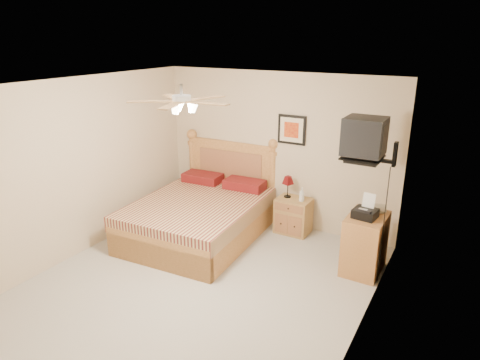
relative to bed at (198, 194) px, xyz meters
The scene contains 17 objects.
floor 1.54m from the bed, 55.34° to the right, with size 4.50×4.50×0.00m, color #A7A197.
ceiling 2.24m from the bed, 55.34° to the right, with size 4.00×4.50×0.04m, color white.
wall_back 1.47m from the bed, 55.58° to the left, with size 4.00×0.04×2.50m, color beige.
wall_front 3.50m from the bed, 77.06° to the right, with size 4.00×0.04×2.50m, color beige.
wall_left 1.74m from the bed, 137.58° to the right, with size 0.04×4.50×2.50m, color beige.
wall_right 3.04m from the bed, 21.98° to the right, with size 0.04×4.50×2.50m, color beige.
bed is the anchor object (origin of this frame).
nightstand 1.57m from the bed, 35.95° to the left, with size 0.53×0.40×0.57m, color #A77B47.
table_lamp 1.43m from the bed, 40.04° to the left, with size 0.19×0.19×0.35m, color #58090B, non-canonical shape.
lotion_bottle 1.61m from the bed, 32.18° to the left, with size 0.08×0.09×0.22m, color white.
framed_picture 1.77m from the bed, 46.74° to the left, with size 0.46×0.04×0.46m, color black.
dresser 2.54m from the bed, ahead, with size 0.47×0.68×0.80m, color #9E6931.
fax_machine 2.50m from the bed, ahead, with size 0.28×0.30×0.30m, color black, non-canonical shape.
magazine_lower 2.55m from the bed, 11.61° to the left, with size 0.18×0.24×0.02m, color beige.
magazine_upper 2.55m from the bed, 11.44° to the left, with size 0.19×0.26×0.02m, color gray.
wall_tv 2.76m from the bed, ahead, with size 0.56×0.46×0.58m, color black, non-canonical shape.
ceiling_fan 2.24m from the bed, 59.60° to the right, with size 1.14×1.14×0.28m, color silver, non-canonical shape.
Camera 1 is at (2.79, -3.88, 3.04)m, focal length 32.00 mm.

